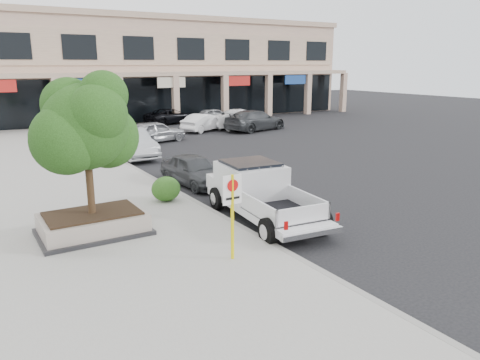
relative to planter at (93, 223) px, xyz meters
name	(u,v)px	position (x,y,z in m)	size (l,w,h in m)	color
ground	(290,227)	(5.74, -2.30, -0.48)	(120.00, 120.00, 0.00)	black
sidewalk	(75,204)	(0.24, 3.70, -0.40)	(8.00, 52.00, 0.15)	gray
curb	(172,190)	(4.19, 3.70, -0.40)	(0.20, 52.00, 0.15)	gray
strip_mall	(146,68)	(13.74, 31.63, 4.27)	(40.55, 12.43, 9.50)	#CCAD8F
planter	(93,223)	(0.00, 0.00, 0.00)	(3.20, 2.20, 0.68)	black
planter_tree	(89,126)	(0.13, 0.15, 2.94)	(2.90, 2.55, 4.00)	#322513
no_parking_sign	(232,205)	(2.67, -3.83, 1.16)	(0.55, 0.09, 2.30)	yellow
hedge	(166,189)	(3.27, 2.11, 0.14)	(1.10, 0.99, 0.94)	#204A15
pickup_truck	(265,194)	(5.39, -1.36, 0.46)	(2.19, 5.92, 1.86)	silver
curb_car_a	(194,170)	(5.47, 4.22, 0.20)	(1.60, 3.98, 1.36)	#333538
curb_car_b	(131,143)	(5.16, 11.72, 0.34)	(1.72, 4.94, 1.63)	#A5A8AD
curb_car_c	(118,135)	(5.76, 15.94, 0.22)	(1.95, 4.80, 1.39)	white
curb_car_d	(88,127)	(5.01, 20.81, 0.23)	(2.33, 5.05, 1.40)	black
lot_car_a	(155,132)	(8.26, 15.91, 0.26)	(1.74, 4.32, 1.47)	#95969C
lot_car_b	(204,123)	(13.54, 18.95, 0.21)	(1.45, 4.16, 1.37)	white
lot_car_c	(255,120)	(17.21, 17.22, 0.34)	(2.28, 5.60, 1.62)	#2E3134
lot_car_d	(170,116)	(13.20, 24.79, 0.19)	(2.21, 4.80, 1.33)	black
lot_car_e	(215,116)	(16.71, 23.02, 0.19)	(1.58, 3.93, 1.34)	#96989D
lot_car_f	(245,120)	(16.77, 18.10, 0.32)	(1.69, 4.85, 1.60)	silver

